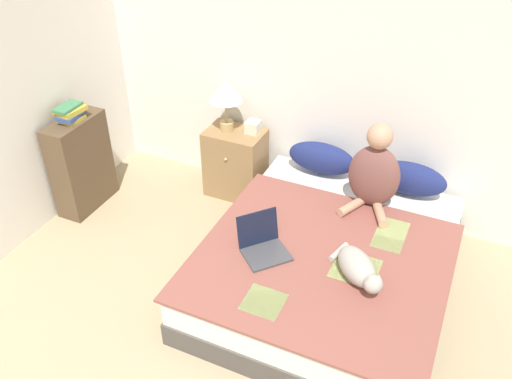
# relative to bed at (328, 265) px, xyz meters

# --- Properties ---
(wall_back) EXTENTS (5.52, 0.05, 2.55)m
(wall_back) POSITION_rel_bed_xyz_m (-0.23, 1.08, 1.07)
(wall_back) COLOR white
(wall_back) RESTS_ON ground_plane
(bed) EXTENTS (1.72, 2.02, 0.42)m
(bed) POSITION_rel_bed_xyz_m (0.00, 0.00, 0.00)
(bed) COLOR #4C4742
(bed) RESTS_ON ground_plane
(pillow_near) EXTENTS (0.58, 0.24, 0.27)m
(pillow_near) POSITION_rel_bed_xyz_m (-0.38, 0.87, 0.35)
(pillow_near) COLOR navy
(pillow_near) RESTS_ON bed
(pillow_far) EXTENTS (0.58, 0.24, 0.27)m
(pillow_far) POSITION_rel_bed_xyz_m (0.38, 0.87, 0.35)
(pillow_far) COLOR navy
(pillow_far) RESTS_ON bed
(person_sitting) EXTENTS (0.40, 0.39, 0.71)m
(person_sitting) POSITION_rel_bed_xyz_m (0.13, 0.59, 0.51)
(person_sitting) COLOR brown
(person_sitting) RESTS_ON bed
(cat_tabby) EXTENTS (0.43, 0.49, 0.20)m
(cat_tabby) POSITION_rel_bed_xyz_m (0.27, -0.28, 0.31)
(cat_tabby) COLOR #A8A399
(cat_tabby) RESTS_ON bed
(laptop_open) EXTENTS (0.43, 0.43, 0.26)m
(laptop_open) POSITION_rel_bed_xyz_m (-0.41, -0.28, 0.27)
(laptop_open) COLOR #424247
(laptop_open) RESTS_ON bed
(nightstand) EXTENTS (0.52, 0.38, 0.65)m
(nightstand) POSITION_rel_bed_xyz_m (-1.18, 0.83, 0.12)
(nightstand) COLOR #937047
(nightstand) RESTS_ON ground_plane
(table_lamp) EXTENTS (0.29, 0.29, 0.48)m
(table_lamp) POSITION_rel_bed_xyz_m (-1.25, 0.83, 0.80)
(table_lamp) COLOR tan
(table_lamp) RESTS_ON nightstand
(tissue_box) EXTENTS (0.12, 0.12, 0.14)m
(tissue_box) POSITION_rel_bed_xyz_m (-1.02, 0.88, 0.50)
(tissue_box) COLOR beige
(tissue_box) RESTS_ON nightstand
(bookshelf) EXTENTS (0.25, 0.57, 0.86)m
(bookshelf) POSITION_rel_bed_xyz_m (-2.34, 0.10, 0.22)
(bookshelf) COLOR brown
(bookshelf) RESTS_ON ground_plane
(book_stack_top) EXTENTS (0.21, 0.26, 0.14)m
(book_stack_top) POSITION_rel_bed_xyz_m (-2.33, 0.10, 0.72)
(book_stack_top) COLOR gold
(book_stack_top) RESTS_ON bookshelf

